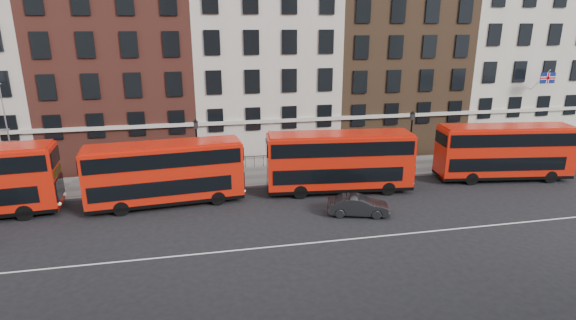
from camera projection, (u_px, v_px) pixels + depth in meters
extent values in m
plane|color=black|center=(306.00, 228.00, 28.23)|extent=(120.00, 120.00, 0.00)
cube|color=slate|center=(277.00, 174.00, 38.04)|extent=(80.00, 5.00, 0.15)
cube|color=gray|center=(282.00, 184.00, 35.70)|extent=(80.00, 0.30, 0.16)
cube|color=white|center=(315.00, 243.00, 26.36)|extent=(70.00, 0.12, 0.01)
cube|color=brown|center=(117.00, 39.00, 39.40)|extent=(12.80, 10.00, 22.00)
cube|color=#BAB2A4|center=(262.00, 55.00, 42.31)|extent=(12.80, 10.00, 19.00)
cube|color=brown|center=(389.00, 43.00, 44.49)|extent=(12.80, 10.00, 21.00)
cube|color=beige|center=(503.00, 46.00, 47.10)|extent=(12.80, 10.00, 20.00)
cube|color=black|center=(60.00, 187.00, 30.53)|extent=(0.27, 2.37, 1.40)
cube|color=black|center=(57.00, 171.00, 30.19)|extent=(0.25, 2.04, 0.45)
cylinder|color=black|center=(25.00, 213.00, 29.21)|extent=(1.10, 0.39, 1.08)
cylinder|color=black|center=(34.00, 199.00, 31.42)|extent=(1.10, 0.39, 1.08)
cube|color=red|center=(165.00, 173.00, 31.26)|extent=(10.80, 3.45, 4.00)
cube|color=black|center=(167.00, 198.00, 31.81)|extent=(10.81, 3.49, 0.24)
cube|color=black|center=(162.00, 183.00, 31.37)|extent=(9.60, 3.42, 1.06)
cube|color=black|center=(164.00, 156.00, 30.89)|extent=(10.41, 3.49, 1.01)
cube|color=red|center=(163.00, 145.00, 30.66)|extent=(10.48, 3.22, 0.18)
cube|color=black|center=(241.00, 176.00, 32.95)|extent=(0.28, 2.22, 1.32)
cube|color=black|center=(241.00, 162.00, 32.64)|extent=(0.25, 1.92, 0.42)
cylinder|color=black|center=(218.00, 198.00, 31.70)|extent=(1.03, 0.37, 1.01)
cylinder|color=black|center=(214.00, 187.00, 33.78)|extent=(1.03, 0.37, 1.01)
cylinder|color=black|center=(121.00, 209.00, 29.93)|extent=(1.03, 0.37, 1.01)
cylinder|color=black|center=(123.00, 197.00, 32.00)|extent=(1.03, 0.37, 1.01)
cube|color=red|center=(340.00, 161.00, 33.69)|extent=(11.07, 3.64, 4.09)
cube|color=black|center=(339.00, 185.00, 34.25)|extent=(11.07, 3.69, 0.25)
cube|color=black|center=(335.00, 170.00, 33.86)|extent=(9.84, 3.60, 1.09)
cube|color=black|center=(340.00, 145.00, 33.32)|extent=(10.66, 3.69, 1.03)
cube|color=red|center=(340.00, 134.00, 33.08)|extent=(10.74, 3.41, 0.19)
cube|color=black|center=(409.00, 169.00, 34.47)|extent=(0.31, 2.27, 1.35)
cube|color=black|center=(410.00, 155.00, 34.15)|extent=(0.28, 1.96, 0.43)
cylinder|color=black|center=(388.00, 189.00, 33.49)|extent=(1.06, 0.39, 1.03)
cylinder|color=black|center=(379.00, 178.00, 35.70)|extent=(1.06, 0.39, 1.03)
cylinder|color=black|center=(300.00, 192.00, 32.83)|extent=(1.06, 0.39, 1.03)
cylinder|color=black|center=(297.00, 181.00, 35.04)|extent=(1.06, 0.39, 1.03)
cube|color=red|center=(504.00, 152.00, 36.40)|extent=(10.96, 3.98, 4.03)
cube|color=black|center=(501.00, 174.00, 36.96)|extent=(10.97, 4.02, 0.24)
cube|color=black|center=(500.00, 160.00, 36.58)|extent=(9.76, 3.89, 1.07)
cube|color=black|center=(507.00, 137.00, 36.04)|extent=(10.57, 4.00, 1.02)
cube|color=red|center=(508.00, 127.00, 35.80)|extent=(10.63, 3.73, 0.18)
cube|color=black|center=(566.00, 160.00, 36.98)|extent=(0.38, 2.24, 1.33)
cube|color=black|center=(569.00, 147.00, 36.66)|extent=(0.34, 1.93, 0.43)
cylinder|color=black|center=(550.00, 177.00, 36.08)|extent=(1.05, 0.42, 1.02)
cylinder|color=black|center=(534.00, 168.00, 38.26)|extent=(1.05, 0.42, 1.02)
cylinder|color=black|center=(472.00, 179.00, 35.66)|extent=(1.05, 0.42, 1.02)
cylinder|color=black|center=(459.00, 170.00, 37.84)|extent=(1.05, 0.42, 1.02)
imported|color=#232326|center=(358.00, 206.00, 29.98)|extent=(4.34, 2.50, 1.35)
cylinder|color=black|center=(198.00, 157.00, 34.55)|extent=(0.14, 0.14, 4.60)
cylinder|color=black|center=(199.00, 182.00, 35.13)|extent=(0.32, 0.32, 0.60)
cube|color=#262626|center=(196.00, 125.00, 33.80)|extent=(0.32, 0.32, 0.55)
cone|color=black|center=(196.00, 120.00, 33.70)|extent=(0.44, 0.44, 0.25)
cylinder|color=black|center=(410.00, 146.00, 37.66)|extent=(0.14, 0.14, 4.60)
cylinder|color=black|center=(408.00, 169.00, 38.24)|extent=(0.32, 0.32, 0.60)
cube|color=#262626|center=(412.00, 116.00, 36.91)|extent=(0.32, 0.32, 0.55)
cone|color=black|center=(413.00, 112.00, 36.81)|extent=(0.44, 0.44, 0.25)
cylinder|color=black|center=(537.00, 149.00, 40.41)|extent=(0.12, 0.12, 2.60)
cube|color=black|center=(541.00, 133.00, 39.80)|extent=(0.25, 0.30, 0.75)
sphere|color=red|center=(543.00, 131.00, 39.58)|extent=(0.14, 0.14, 0.14)
sphere|color=#0C9919|center=(542.00, 135.00, 39.71)|extent=(0.14, 0.14, 0.14)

